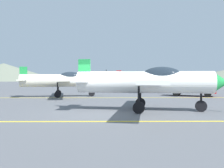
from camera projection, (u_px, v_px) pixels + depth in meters
ground_plane at (92, 111)px, 12.72m from camera, size 400.00×400.00×0.00m
apron_line_near at (87, 122)px, 9.64m from camera, size 80.00×0.16×0.01m
apron_line_far at (99, 98)px, 21.47m from camera, size 80.00×0.16×0.01m
airplane_near at (150, 81)px, 12.83m from camera, size 8.16×9.35×2.79m
airplane_mid at (64, 80)px, 22.58m from camera, size 8.17×9.34×2.79m
airplane_far at (146, 80)px, 31.70m from camera, size 8.18×9.32×2.79m
car_sedan at (192, 87)px, 23.49m from camera, size 4.66×3.32×1.62m
hill_left at (4, 72)px, 160.31m from camera, size 75.11×75.11×11.75m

